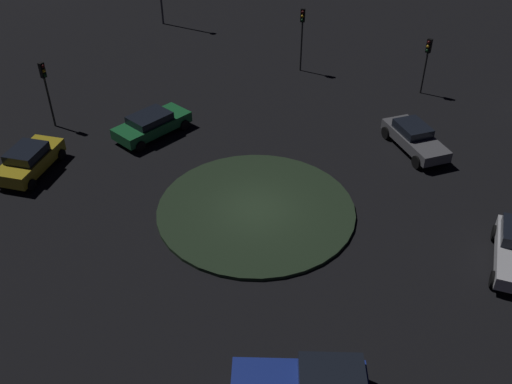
% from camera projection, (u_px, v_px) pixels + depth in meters
% --- Properties ---
extents(ground_plane, '(117.79, 117.79, 0.00)m').
position_uv_depth(ground_plane, '(256.00, 211.00, 27.91)').
color(ground_plane, black).
extents(roundabout_island, '(9.64, 9.64, 0.17)m').
position_uv_depth(roundabout_island, '(256.00, 209.00, 27.86)').
color(roundabout_island, '#263823').
rests_on(roundabout_island, ground_plane).
extents(car_green, '(4.83, 2.77, 1.37)m').
position_uv_depth(car_green, '(152.00, 124.00, 33.36)').
color(car_green, '#1E7238').
rests_on(car_green, ground_plane).
extents(car_grey, '(3.04, 4.87, 1.42)m').
position_uv_depth(car_grey, '(414.00, 138.00, 32.07)').
color(car_grey, slate).
rests_on(car_grey, ground_plane).
extents(car_yellow, '(4.31, 3.96, 1.52)m').
position_uv_depth(car_yellow, '(30.00, 160.00, 30.17)').
color(car_yellow, gold).
rests_on(car_yellow, ground_plane).
extents(traffic_light_north, '(0.36, 0.39, 4.07)m').
position_uv_depth(traffic_light_north, '(45.00, 82.00, 32.90)').
color(traffic_light_north, '#2D2D2D').
rests_on(traffic_light_north, ground_plane).
extents(traffic_light_east, '(0.38, 0.34, 3.74)m').
position_uv_depth(traffic_light_east, '(427.00, 55.00, 36.60)').
color(traffic_light_east, '#2D2D2D').
rests_on(traffic_light_east, ground_plane).
extents(traffic_light_northeast, '(0.39, 0.38, 4.45)m').
position_uv_depth(traffic_light_northeast, '(302.00, 28.00, 39.20)').
color(traffic_light_northeast, '#2D2D2D').
rests_on(traffic_light_northeast, ground_plane).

